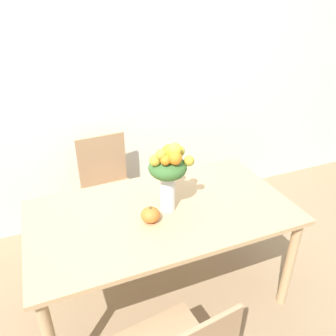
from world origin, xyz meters
The scene contains 6 objects.
ground_plane centered at (0.00, 0.00, 0.00)m, with size 12.00×12.00×0.00m, color #8E7556.
wall_back centered at (0.00, 1.11, 1.35)m, with size 8.00×0.06×2.70m.
dining_table centered at (0.00, 0.00, 0.64)m, with size 1.60×0.87×0.73m.
flower_vase centered at (0.04, -0.01, 1.00)m, with size 0.26×0.28×0.45m.
pumpkin centered at (-0.10, -0.08, 0.77)m, with size 0.11×0.11×0.10m.
dining_chair_near_window centered at (-0.17, 0.76, 0.47)m, with size 0.45×0.45×0.90m.
Camera 1 is at (-0.58, -1.53, 1.91)m, focal length 35.00 mm.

